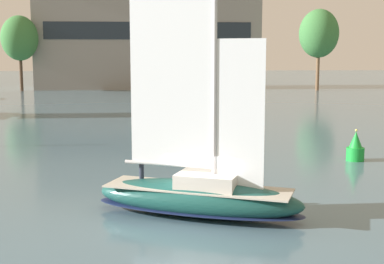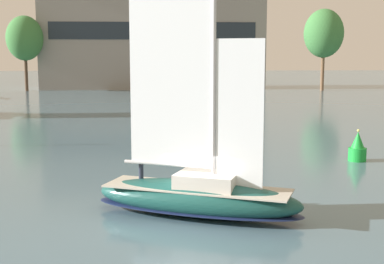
{
  "view_description": "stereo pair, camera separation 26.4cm",
  "coord_description": "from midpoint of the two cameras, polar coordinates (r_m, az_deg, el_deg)",
  "views": [
    {
      "loc": [
        -1.8,
        -20.86,
        6.46
      ],
      "look_at": [
        0.0,
        3.0,
        3.0
      ],
      "focal_mm": 50.0,
      "sensor_mm": 36.0,
      "label": 1
    },
    {
      "loc": [
        -1.54,
        -20.88,
        6.46
      ],
      "look_at": [
        0.0,
        3.0,
        3.0
      ],
      "focal_mm": 50.0,
      "sensor_mm": 36.0,
      "label": 2
    }
  ],
  "objects": [
    {
      "name": "channel_buoy",
      "position": [
        34.3,
        17.45,
        -1.69
      ],
      "size": [
        1.08,
        1.08,
        1.96
      ],
      "color": "green",
      "rests_on": "ground"
    },
    {
      "name": "sailboat_main",
      "position": [
        21.64,
        0.88,
        -6.48
      ],
      "size": [
        8.92,
        5.54,
        11.89
      ],
      "color": "#194C47",
      "rests_on": "ground"
    },
    {
      "name": "tree_shore_center",
      "position": [
        100.93,
        -17.35,
        9.51
      ],
      "size": [
        6.49,
        6.49,
        13.37
      ],
      "color": "#4C3828",
      "rests_on": "ground"
    },
    {
      "name": "tree_shore_left",
      "position": [
        100.45,
        13.95,
        10.15
      ],
      "size": [
        7.1,
        7.1,
        14.62
      ],
      "color": "brown",
      "rests_on": "ground"
    },
    {
      "name": "ground_plane",
      "position": [
        21.91,
        0.86,
        -8.91
      ],
      "size": [
        400.0,
        400.0,
        0.0
      ],
      "primitive_type": "plane",
      "color": "slate"
    },
    {
      "name": "waterfront_building",
      "position": [
        105.6,
        -4.08,
        10.27
      ],
      "size": [
        43.22,
        13.29,
        20.39
      ],
      "color": "gray",
      "rests_on": "ground"
    }
  ]
}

